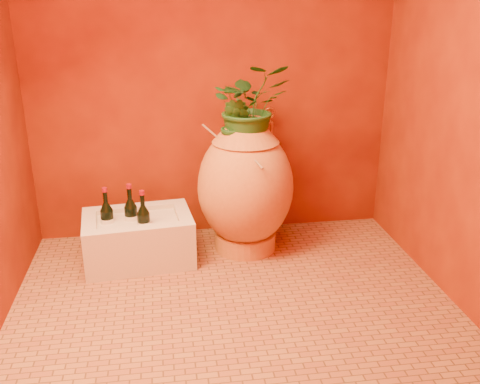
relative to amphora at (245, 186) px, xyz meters
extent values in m
plane|color=brown|center=(-0.18, -0.65, -0.46)|extent=(2.50, 2.50, 0.00)
cube|color=#611605|center=(-0.18, 0.35, 0.79)|extent=(2.50, 0.02, 2.50)
cube|color=#611605|center=(1.07, -0.65, 0.79)|extent=(0.02, 2.00, 2.50)
cylinder|color=#BB7735|center=(0.00, 0.00, -0.40)|extent=(0.54, 0.54, 0.12)
ellipsoid|color=#BB7735|center=(0.00, 0.00, -0.01)|extent=(0.82, 0.82, 0.80)
cone|color=#BB7735|center=(0.00, 0.00, 0.36)|extent=(0.57, 0.57, 0.12)
torus|color=#BB7735|center=(0.00, 0.00, 0.43)|extent=(0.35, 0.35, 0.05)
cylinder|color=olive|center=(-0.08, -0.05, 0.25)|extent=(0.40, 0.24, 0.34)
cylinder|color=olive|center=(-0.02, -0.12, 0.29)|extent=(0.16, 0.41, 0.14)
cylinder|color=olive|center=(0.10, -0.08, 0.30)|extent=(0.12, 0.34, 0.21)
cube|color=beige|center=(-0.72, -0.08, -0.31)|extent=(0.73, 0.53, 0.29)
cube|color=beige|center=(-0.72, 0.11, -0.15)|extent=(0.69, 0.16, 0.03)
cube|color=beige|center=(-0.72, -0.27, -0.15)|extent=(0.69, 0.16, 0.03)
cube|color=beige|center=(-1.02, -0.08, -0.15)|extent=(0.12, 0.30, 0.03)
cube|color=beige|center=(-0.42, -0.08, -0.15)|extent=(0.12, 0.30, 0.03)
cylinder|color=black|center=(-0.76, -0.07, -0.18)|extent=(0.08, 0.08, 0.20)
cone|color=black|center=(-0.76, -0.07, -0.05)|extent=(0.08, 0.08, 0.05)
cylinder|color=black|center=(-0.76, -0.07, 0.01)|extent=(0.03, 0.03, 0.08)
cylinder|color=maroon|center=(-0.76, -0.07, 0.06)|extent=(0.03, 0.03, 0.03)
cylinder|color=silver|center=(-0.76, -0.07, -0.18)|extent=(0.09, 0.09, 0.09)
cylinder|color=black|center=(-0.67, -0.17, -0.18)|extent=(0.08, 0.08, 0.19)
cone|color=black|center=(-0.67, -0.17, -0.06)|extent=(0.08, 0.08, 0.05)
cylinder|color=black|center=(-0.67, -0.17, 0.01)|extent=(0.03, 0.03, 0.07)
cylinder|color=maroon|center=(-0.67, -0.17, 0.05)|extent=(0.03, 0.03, 0.03)
cylinder|color=silver|center=(-0.67, -0.17, -0.18)|extent=(0.08, 0.08, 0.09)
cylinder|color=black|center=(-0.91, -0.09, -0.18)|extent=(0.08, 0.08, 0.19)
cone|color=black|center=(-0.91, -0.09, -0.06)|extent=(0.08, 0.08, 0.05)
cylinder|color=black|center=(-0.91, -0.09, 0.01)|extent=(0.03, 0.03, 0.08)
cylinder|color=maroon|center=(-0.91, -0.09, 0.06)|extent=(0.03, 0.03, 0.03)
cylinder|color=silver|center=(-0.91, -0.09, -0.18)|extent=(0.08, 0.08, 0.09)
cylinder|color=#A36725|center=(0.21, 0.27, 0.37)|extent=(0.03, 0.15, 0.03)
cylinder|color=#A36725|center=(0.21, 0.20, 0.33)|extent=(0.02, 0.02, 0.09)
torus|color=#A36725|center=(0.21, 0.27, 0.43)|extent=(0.08, 0.01, 0.08)
cylinder|color=#A36725|center=(0.21, 0.27, 0.40)|extent=(0.01, 0.01, 0.05)
imported|color=#1B4D1D|center=(0.03, 0.01, 0.54)|extent=(0.53, 0.47, 0.54)
imported|color=#1B4D1D|center=(-0.07, -0.05, 0.43)|extent=(0.25, 0.25, 0.35)
camera|label=1|loc=(-0.53, -3.30, 1.21)|focal=40.00mm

